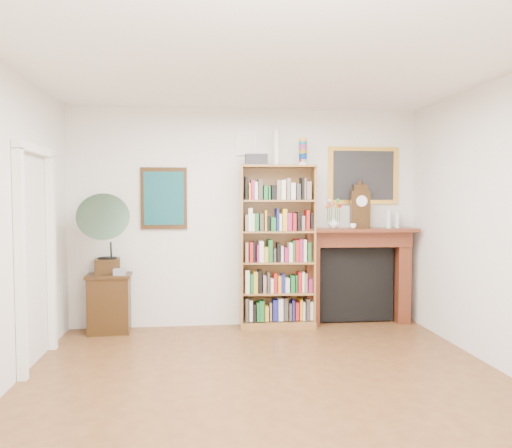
{
  "coord_description": "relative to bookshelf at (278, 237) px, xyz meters",
  "views": [
    {
      "loc": [
        -0.6,
        -3.93,
        1.65
      ],
      "look_at": [
        0.03,
        1.6,
        1.36
      ],
      "focal_mm": 35.0,
      "sensor_mm": 36.0,
      "label": 1
    }
  ],
  "objects": [
    {
      "name": "door_casing",
      "position": [
        -2.59,
        -1.11,
        0.11
      ],
      "size": [
        0.08,
        1.02,
        2.17
      ],
      "color": "white",
      "rests_on": "left_wall"
    },
    {
      "name": "teacup",
      "position": [
        0.96,
        -0.06,
        0.14
      ],
      "size": [
        0.11,
        0.11,
        0.07
      ],
      "primitive_type": "imported",
      "rotation": [
        0.0,
        0.0,
        0.35
      ],
      "color": "white",
      "rests_on": "fireplace"
    },
    {
      "name": "cd_stack",
      "position": [
        -1.95,
        -0.13,
        -0.39
      ],
      "size": [
        0.15,
        0.15,
        0.08
      ],
      "primitive_type": "cube",
      "rotation": [
        0.0,
        0.0,
        -0.24
      ],
      "color": "#ACABB7",
      "rests_on": "side_cabinet"
    },
    {
      "name": "small_picture",
      "position": [
        -0.38,
        0.17,
        1.19
      ],
      "size": [
        0.26,
        0.04,
        0.3
      ],
      "color": "white",
      "rests_on": "back_wall"
    },
    {
      "name": "side_cabinet",
      "position": [
        -2.1,
        -0.02,
        -0.79
      ],
      "size": [
        0.55,
        0.41,
        0.72
      ],
      "primitive_type": "cube",
      "rotation": [
        0.0,
        0.0,
        0.04
      ],
      "color": "black",
      "rests_on": "floor"
    },
    {
      "name": "gilt_painting",
      "position": [
        1.17,
        0.17,
        0.79
      ],
      "size": [
        0.95,
        0.04,
        0.75
      ],
      "color": "gold",
      "rests_on": "back_wall"
    },
    {
      "name": "teal_poster",
      "position": [
        -1.43,
        0.17,
        0.49
      ],
      "size": [
        0.58,
        0.04,
        0.78
      ],
      "color": "black",
      "rests_on": "back_wall"
    },
    {
      "name": "flower_vase",
      "position": [
        0.73,
        0.01,
        0.18
      ],
      "size": [
        0.18,
        0.18,
        0.14
      ],
      "primitive_type": "imported",
      "rotation": [
        0.0,
        0.0,
        -0.4
      ],
      "color": "silver",
      "rests_on": "fireplace"
    },
    {
      "name": "room",
      "position": [
        -0.38,
        -2.31,
        0.24
      ],
      "size": [
        4.51,
        5.01,
        2.81
      ],
      "color": "#513018",
      "rests_on": "ground"
    },
    {
      "name": "bottle_left",
      "position": [
        1.47,
        0.04,
        0.23
      ],
      "size": [
        0.07,
        0.07,
        0.24
      ],
      "primitive_type": "cylinder",
      "color": "silver",
      "rests_on": "fireplace"
    },
    {
      "name": "mantel_clock",
      "position": [
        1.09,
        0.05,
        0.38
      ],
      "size": [
        0.25,
        0.16,
        0.56
      ],
      "rotation": [
        0.0,
        0.0,
        -0.11
      ],
      "color": "black",
      "rests_on": "fireplace"
    },
    {
      "name": "bottle_right",
      "position": [
        1.6,
        0.05,
        0.21
      ],
      "size": [
        0.06,
        0.06,
        0.2
      ],
      "primitive_type": "cylinder",
      "color": "silver",
      "rests_on": "fireplace"
    },
    {
      "name": "bookshelf",
      "position": [
        0.0,
        0.0,
        0.0
      ],
      "size": [
        0.98,
        0.41,
        2.38
      ],
      "rotation": [
        0.0,
        0.0,
        -0.08
      ],
      "color": "brown",
      "rests_on": "floor"
    },
    {
      "name": "fireplace",
      "position": [
        1.07,
        0.08,
        -0.41
      ],
      "size": [
        1.51,
        0.42,
        1.26
      ],
      "rotation": [
        0.0,
        0.0,
        -0.04
      ],
      "color": "#4B1D11",
      "rests_on": "floor"
    },
    {
      "name": "gramophone",
      "position": [
        -2.12,
        -0.12,
        0.12
      ],
      "size": [
        0.7,
        0.82,
        0.98
      ],
      "rotation": [
        0.0,
        0.0,
        0.15
      ],
      "color": "black",
      "rests_on": "side_cabinet"
    }
  ]
}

